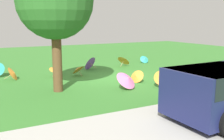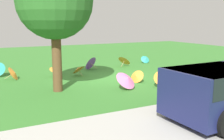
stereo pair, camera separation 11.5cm
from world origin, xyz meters
The scene contains 13 objects.
ground centered at (0.00, 0.00, 0.00)m, with size 40.00×40.00×0.00m, color #387A2D.
road_strip centered at (0.00, 6.37, 0.00)m, with size 40.00×3.68×0.01m, color #B2AFA8.
park_bench centered at (-3.24, 3.23, 0.47)m, with size 1.65×0.69×0.90m.
shade_tree centered at (3.23, 1.17, 3.62)m, with size 3.05×3.05×5.17m.
parasol_orange_0 centered at (-0.56, 1.30, 0.30)m, with size 0.69×0.79×0.60m.
parasol_orange_1 centered at (-2.34, -2.99, 0.42)m, with size 0.97×1.03×0.75m.
parasol_orange_3 centered at (1.40, -1.45, 0.37)m, with size 0.92×0.91×0.63m.
parasol_pink_0 centered at (0.53, 2.22, 0.44)m, with size 1.16×1.10×0.82m.
parasol_orange_4 centered at (4.58, -1.92, 0.34)m, with size 0.80×0.85×0.69m.
parasol_orange_5 centered at (-1.06, 2.69, 0.46)m, with size 1.12×1.09×0.81m.
parasol_teal_1 centered at (-4.30, -3.49, 0.28)m, with size 0.66×0.60×0.54m.
parasol_purple_2 centered at (0.14, -2.88, 0.42)m, with size 1.03×0.92×0.84m.
parasol_orange_7 centered at (2.57, -1.69, 0.41)m, with size 0.76×0.76×0.58m.
Camera 1 is at (6.11, 11.54, 2.82)m, focal length 41.90 mm.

